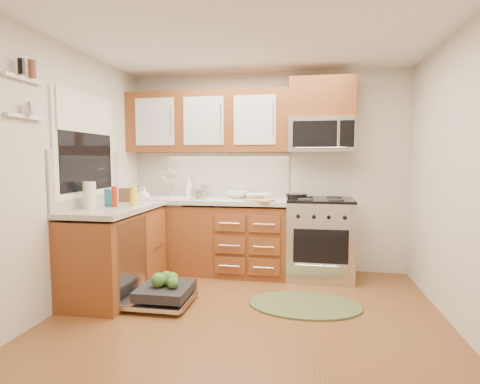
% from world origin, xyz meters
% --- Properties ---
extents(floor, '(3.50, 3.50, 0.00)m').
position_xyz_m(floor, '(0.00, 0.00, 0.00)').
color(floor, brown).
rests_on(floor, ground).
extents(ceiling, '(3.50, 3.50, 0.00)m').
position_xyz_m(ceiling, '(0.00, 0.00, 2.50)').
color(ceiling, white).
rests_on(ceiling, ground).
extents(wall_back, '(3.50, 0.04, 2.50)m').
position_xyz_m(wall_back, '(0.00, 1.75, 1.25)').
color(wall_back, beige).
rests_on(wall_back, ground).
extents(wall_front, '(3.50, 0.04, 2.50)m').
position_xyz_m(wall_front, '(0.00, -1.75, 1.25)').
color(wall_front, beige).
rests_on(wall_front, ground).
extents(wall_left, '(0.04, 3.50, 2.50)m').
position_xyz_m(wall_left, '(-1.75, 0.00, 1.25)').
color(wall_left, beige).
rests_on(wall_left, ground).
extents(wall_right, '(0.04, 3.50, 2.50)m').
position_xyz_m(wall_right, '(1.75, 0.00, 1.25)').
color(wall_right, beige).
rests_on(wall_right, ground).
extents(base_cabinet_back, '(2.05, 0.60, 0.85)m').
position_xyz_m(base_cabinet_back, '(-0.73, 1.45, 0.42)').
color(base_cabinet_back, brown).
rests_on(base_cabinet_back, ground).
extents(base_cabinet_left, '(0.60, 1.25, 0.85)m').
position_xyz_m(base_cabinet_left, '(-1.45, 0.52, 0.42)').
color(base_cabinet_left, brown).
rests_on(base_cabinet_left, ground).
extents(countertop_back, '(2.07, 0.64, 0.05)m').
position_xyz_m(countertop_back, '(-0.72, 1.44, 0.90)').
color(countertop_back, '#B9B5AA').
rests_on(countertop_back, base_cabinet_back).
extents(countertop_left, '(0.64, 1.27, 0.05)m').
position_xyz_m(countertop_left, '(-1.44, 0.53, 0.90)').
color(countertop_left, '#B9B5AA').
rests_on(countertop_left, base_cabinet_left).
extents(backsplash_back, '(2.05, 0.02, 0.57)m').
position_xyz_m(backsplash_back, '(-0.73, 1.74, 1.21)').
color(backsplash_back, '#B4ADA2').
rests_on(backsplash_back, ground).
extents(backsplash_left, '(0.02, 1.25, 0.57)m').
position_xyz_m(backsplash_left, '(-1.74, 0.52, 1.21)').
color(backsplash_left, '#B4ADA2').
rests_on(backsplash_left, ground).
extents(upper_cabinets, '(2.05, 0.35, 0.75)m').
position_xyz_m(upper_cabinets, '(-0.73, 1.57, 1.88)').
color(upper_cabinets, brown).
rests_on(upper_cabinets, ground).
extents(cabinet_over_mw, '(0.76, 0.35, 0.47)m').
position_xyz_m(cabinet_over_mw, '(0.68, 1.57, 2.13)').
color(cabinet_over_mw, brown).
rests_on(cabinet_over_mw, ground).
extents(range, '(0.76, 0.64, 0.95)m').
position_xyz_m(range, '(0.68, 1.43, 0.47)').
color(range, silver).
rests_on(range, ground).
extents(microwave, '(0.76, 0.38, 0.40)m').
position_xyz_m(microwave, '(0.68, 1.55, 1.70)').
color(microwave, silver).
rests_on(microwave, ground).
extents(sink, '(0.62, 0.50, 0.26)m').
position_xyz_m(sink, '(-1.25, 1.42, 0.80)').
color(sink, white).
rests_on(sink, ground).
extents(dishwasher, '(0.70, 0.60, 0.20)m').
position_xyz_m(dishwasher, '(-0.86, 0.30, 0.10)').
color(dishwasher, silver).
rests_on(dishwasher, ground).
extents(window, '(0.03, 1.05, 1.05)m').
position_xyz_m(window, '(-1.74, 0.50, 1.55)').
color(window, white).
rests_on(window, ground).
extents(window_blind, '(0.02, 0.96, 0.40)m').
position_xyz_m(window_blind, '(-1.71, 0.50, 1.88)').
color(window_blind, white).
rests_on(window_blind, ground).
extents(shelf_upper, '(0.04, 0.40, 0.03)m').
position_xyz_m(shelf_upper, '(-1.72, -0.35, 2.05)').
color(shelf_upper, white).
rests_on(shelf_upper, ground).
extents(shelf_lower, '(0.04, 0.40, 0.03)m').
position_xyz_m(shelf_lower, '(-1.72, -0.35, 1.75)').
color(shelf_lower, white).
rests_on(shelf_lower, ground).
extents(rug, '(1.11, 0.74, 0.02)m').
position_xyz_m(rug, '(0.51, 0.50, 0.01)').
color(rug, '#545F36').
rests_on(rug, ground).
extents(skillet, '(0.30, 0.30, 0.05)m').
position_xyz_m(skillet, '(0.40, 1.48, 0.97)').
color(skillet, black).
rests_on(skillet, range).
extents(stock_pot, '(0.24, 0.24, 0.13)m').
position_xyz_m(stock_pot, '(-0.77, 1.33, 0.99)').
color(stock_pot, silver).
rests_on(stock_pot, countertop_back).
extents(cutting_board, '(0.35, 0.30, 0.02)m').
position_xyz_m(cutting_board, '(-0.01, 1.22, 0.94)').
color(cutting_board, '#A6814C').
rests_on(cutting_board, countertop_back).
extents(canister, '(0.10, 0.10, 0.15)m').
position_xyz_m(canister, '(-0.80, 1.65, 1.00)').
color(canister, silver).
rests_on(canister, countertop_back).
extents(paper_towel_roll, '(0.13, 0.13, 0.27)m').
position_xyz_m(paper_towel_roll, '(-1.60, 0.32, 1.06)').
color(paper_towel_roll, white).
rests_on(paper_towel_roll, countertop_left).
extents(mustard_bottle, '(0.09, 0.09, 0.21)m').
position_xyz_m(mustard_bottle, '(-1.25, 0.56, 1.03)').
color(mustard_bottle, yellow).
rests_on(mustard_bottle, countertop_left).
extents(red_bottle, '(0.07, 0.07, 0.21)m').
position_xyz_m(red_bottle, '(-1.41, 0.46, 1.03)').
color(red_bottle, '#AF220E').
rests_on(red_bottle, countertop_left).
extents(wooden_box, '(0.17, 0.13, 0.16)m').
position_xyz_m(wooden_box, '(-1.51, 0.93, 1.00)').
color(wooden_box, brown).
rests_on(wooden_box, countertop_left).
extents(blue_carton, '(0.12, 0.09, 0.18)m').
position_xyz_m(blue_carton, '(-1.49, 0.53, 1.01)').
color(blue_carton, teal).
rests_on(blue_carton, countertop_left).
extents(bowl_a, '(0.32, 0.32, 0.07)m').
position_xyz_m(bowl_a, '(-0.07, 1.45, 0.96)').
color(bowl_a, '#999999').
rests_on(bowl_a, countertop_back).
extents(bowl_b, '(0.36, 0.36, 0.09)m').
position_xyz_m(bowl_b, '(-0.34, 1.57, 0.97)').
color(bowl_b, '#999999').
rests_on(bowl_b, countertop_back).
extents(cup, '(0.15, 0.15, 0.09)m').
position_xyz_m(cup, '(0.05, 1.38, 0.97)').
color(cup, '#999999').
rests_on(cup, countertop_back).
extents(soap_bottle_a, '(0.13, 0.13, 0.26)m').
position_xyz_m(soap_bottle_a, '(-1.00, 1.64, 1.06)').
color(soap_bottle_a, '#999999').
rests_on(soap_bottle_a, countertop_back).
extents(soap_bottle_b, '(0.10, 0.10, 0.17)m').
position_xyz_m(soap_bottle_b, '(-1.25, 0.72, 1.01)').
color(soap_bottle_b, '#999999').
rests_on(soap_bottle_b, countertop_left).
extents(soap_bottle_c, '(0.15, 0.15, 0.16)m').
position_xyz_m(soap_bottle_c, '(-1.35, 1.02, 1.01)').
color(soap_bottle_c, '#999999').
rests_on(soap_bottle_c, countertop_left).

